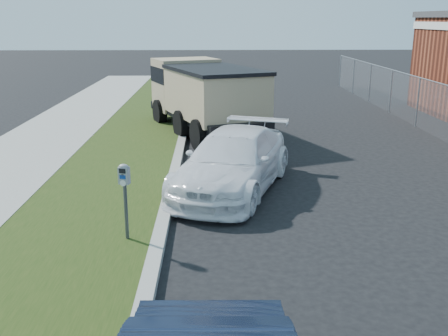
{
  "coord_description": "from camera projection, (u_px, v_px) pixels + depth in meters",
  "views": [
    {
      "loc": [
        -1.66,
        -9.06,
        3.87
      ],
      "look_at": [
        -1.4,
        1.0,
        1.0
      ],
      "focal_mm": 42.0,
      "sensor_mm": 36.0,
      "label": 1
    }
  ],
  "objects": [
    {
      "name": "dump_truck",
      "position": [
        203.0,
        93.0,
        18.32
      ],
      "size": [
        4.36,
        6.58,
        2.43
      ],
      "rotation": [
        0.0,
        0.0,
        0.37
      ],
      "color": "black",
      "rests_on": "ground"
    },
    {
      "name": "streetside",
      "position": [
        35.0,
        197.0,
        11.58
      ],
      "size": [
        6.12,
        50.0,
        0.15
      ],
      "color": "gray",
      "rests_on": "ground"
    },
    {
      "name": "parking_meter",
      "position": [
        125.0,
        185.0,
        9.0
      ],
      "size": [
        0.22,
        0.17,
        1.37
      ],
      "rotation": [
        0.0,
        0.0,
        -0.29
      ],
      "color": "#3F4247",
      "rests_on": "ground"
    },
    {
      "name": "ground",
      "position": [
        300.0,
        233.0,
        9.81
      ],
      "size": [
        120.0,
        120.0,
        0.0
      ],
      "primitive_type": "plane",
      "color": "black",
      "rests_on": "ground"
    },
    {
      "name": "white_wagon",
      "position": [
        234.0,
        161.0,
        12.19
      ],
      "size": [
        3.42,
        5.13,
        1.38
      ],
      "primitive_type": "imported",
      "rotation": [
        0.0,
        0.0,
        -0.34
      ],
      "color": "white",
      "rests_on": "ground"
    }
  ]
}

